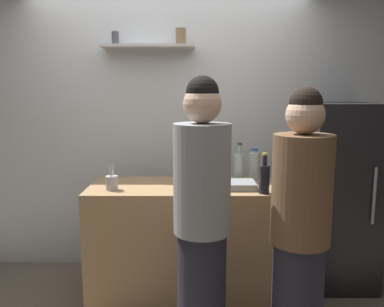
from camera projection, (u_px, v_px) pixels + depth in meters
The scene contains 11 objects.
back_wall_assembly at pixel (169, 129), 3.70m from camera, with size 4.80×0.32×2.60m.
refrigerator at pixel (337, 194), 3.39m from camera, with size 0.56×0.68×1.56m.
counter at pixel (192, 243), 3.13m from camera, with size 1.60×0.63×0.94m, color #9E7A51.
baking_pan at pixel (232, 185), 2.97m from camera, with size 0.34×0.24×0.05m, color gray.
utensil_holder at pixel (111, 183), 2.91m from camera, with size 0.09×0.09×0.20m.
wine_bottle_dark_glass at pixel (264, 178), 2.80m from camera, with size 0.08×0.08×0.29m.
wine_bottle_pale_glass at pixel (239, 166), 3.18m from camera, with size 0.08×0.08×0.31m.
wine_bottle_green_glass at pixel (181, 172), 3.05m from camera, with size 0.08×0.08×0.30m.
water_bottle_plastic at pixel (254, 165), 3.28m from camera, with size 0.09×0.09×0.25m.
person_grey_hoodie at pixel (201, 224), 2.36m from camera, with size 0.34×0.34×1.75m.
person_brown_jacket at pixel (299, 235), 2.27m from camera, with size 0.34×0.34×1.69m.
Camera 1 is at (0.21, -2.44, 1.66)m, focal length 36.85 mm.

